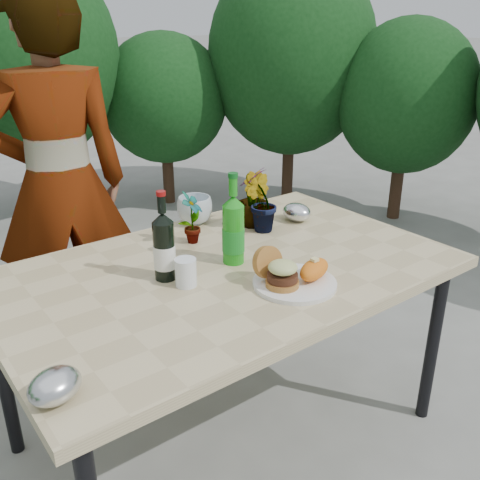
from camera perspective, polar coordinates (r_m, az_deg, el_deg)
ground at (r=2.34m, az=-1.26°, el=-19.67°), size 80.00×80.00×0.00m
patio_table at (r=1.94m, az=-1.44°, el=-4.38°), size 1.60×1.00×0.75m
shrub_hedge at (r=3.34m, az=-15.55°, el=14.27°), size 6.80×5.09×2.11m
dinner_plate at (r=1.79m, az=5.84°, el=-4.61°), size 0.28×0.28×0.01m
burger_stack at (r=1.74m, az=4.15°, el=-3.35°), size 0.11×0.16×0.11m
sweet_potato at (r=1.80m, az=7.91°, el=-3.13°), size 0.17×0.12×0.06m
grilled_veg at (r=1.85m, az=4.31°, el=-2.86°), size 0.08×0.05×0.03m
wine_bottle at (r=1.80m, az=-8.10°, el=-0.80°), size 0.07×0.07×0.31m
sparkling_water at (r=1.90m, az=-0.72°, el=1.01°), size 0.08×0.08×0.33m
plastic_cup at (r=1.77m, az=-5.80°, el=-3.45°), size 0.07×0.07×0.09m
seedling_left at (r=2.08m, az=-5.16°, el=2.37°), size 0.13×0.12×0.21m
seedling_mid at (r=2.19m, az=2.19°, el=4.01°), size 0.17×0.17×0.25m
seedling_right at (r=2.25m, az=1.40°, el=4.61°), size 0.20×0.20×0.25m
blue_bowl at (r=2.30m, az=-4.85°, el=3.20°), size 0.19×0.19×0.12m
foil_packet_left at (r=1.35m, az=-19.15°, el=-14.48°), size 0.16×0.15×0.08m
foil_packet_right at (r=2.34m, az=6.07°, el=2.98°), size 0.12×0.14×0.08m
person at (r=2.56m, az=-18.67°, el=5.47°), size 0.70×0.53×1.73m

